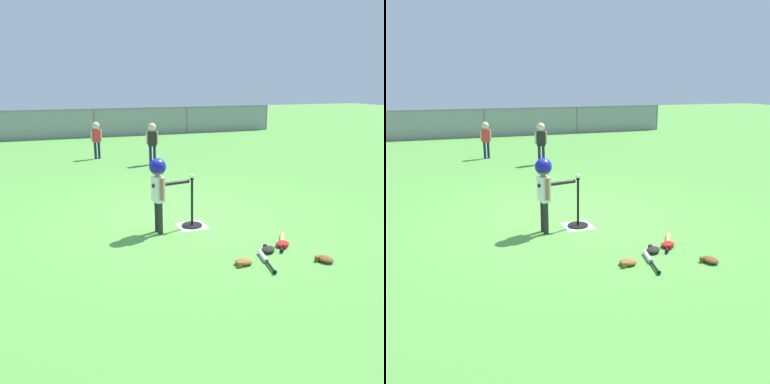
# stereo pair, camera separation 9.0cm
# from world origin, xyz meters

# --- Properties ---
(ground_plane) EXTENTS (60.00, 60.00, 0.00)m
(ground_plane) POSITION_xyz_m (0.00, 0.00, 0.00)
(ground_plane) COLOR #51933D
(home_plate) EXTENTS (0.44, 0.44, 0.01)m
(home_plate) POSITION_xyz_m (-0.03, -0.48, 0.00)
(home_plate) COLOR white
(home_plate) RESTS_ON ground_plane
(batting_tee) EXTENTS (0.32, 0.32, 0.76)m
(batting_tee) POSITION_xyz_m (-0.03, -0.48, 0.13)
(batting_tee) COLOR black
(batting_tee) RESTS_ON ground_plane
(baseball_on_tee) EXTENTS (0.07, 0.07, 0.07)m
(baseball_on_tee) POSITION_xyz_m (-0.03, -0.48, 0.80)
(baseball_on_tee) COLOR white
(baseball_on_tee) RESTS_ON batting_tee
(batter_child) EXTENTS (0.63, 0.32, 1.12)m
(batter_child) POSITION_xyz_m (-0.58, -0.57, 0.80)
(batter_child) COLOR #262626
(batter_child) RESTS_ON ground_plane
(fielder_near_right) EXTENTS (0.33, 0.22, 1.12)m
(fielder_near_right) POSITION_xyz_m (0.71, 4.55, 0.72)
(fielder_near_right) COLOR #191E4C
(fielder_near_right) RESTS_ON ground_plane
(fielder_deep_center) EXTENTS (0.32, 0.21, 1.07)m
(fielder_deep_center) POSITION_xyz_m (-0.58, 5.94, 0.69)
(fielder_deep_center) COLOR #191E4C
(fielder_deep_center) RESTS_ON ground_plane
(spare_bat_silver) EXTENTS (0.19, 0.61, 0.06)m
(spare_bat_silver) POSITION_xyz_m (0.38, -1.99, 0.03)
(spare_bat_silver) COLOR silver
(spare_bat_silver) RESTS_ON ground_plane
(spare_bat_wood) EXTENTS (0.41, 0.57, 0.06)m
(spare_bat_wood) POSITION_xyz_m (0.93, -1.53, 0.03)
(spare_bat_wood) COLOR #DBB266
(spare_bat_wood) RESTS_ON ground_plane
(glove_by_plate) EXTENTS (0.22, 0.26, 0.07)m
(glove_by_plate) POSITION_xyz_m (1.06, -2.28, 0.04)
(glove_by_plate) COLOR brown
(glove_by_plate) RESTS_ON ground_plane
(glove_near_bats) EXTENTS (0.25, 0.20, 0.07)m
(glove_near_bats) POSITION_xyz_m (0.07, -2.00, 0.04)
(glove_near_bats) COLOR brown
(glove_near_bats) RESTS_ON ground_plane
(glove_tossed_aside) EXTENTS (0.27, 0.24, 0.07)m
(glove_tossed_aside) POSITION_xyz_m (0.84, -1.68, 0.04)
(glove_tossed_aside) COLOR #B21919
(glove_tossed_aside) RESTS_ON ground_plane
(glove_outfield_drop) EXTENTS (0.27, 0.26, 0.07)m
(glove_outfield_drop) POSITION_xyz_m (0.56, -1.77, 0.04)
(glove_outfield_drop) COLOR black
(glove_outfield_drop) RESTS_ON ground_plane
(outfield_fence) EXTENTS (16.06, 0.06, 1.15)m
(outfield_fence) POSITION_xyz_m (0.00, 10.93, 0.62)
(outfield_fence) COLOR slate
(outfield_fence) RESTS_ON ground_plane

